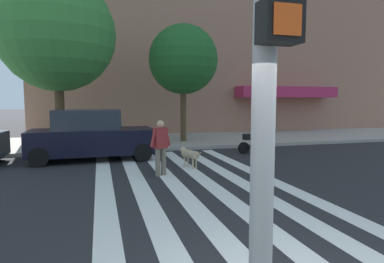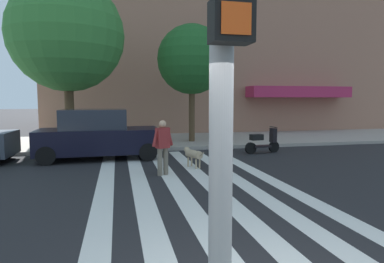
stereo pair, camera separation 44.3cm
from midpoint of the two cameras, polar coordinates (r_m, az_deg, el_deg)
ground_plane at (r=8.86m, az=-4.07°, el=-9.15°), size 160.00×160.00×0.00m
sidewalk_far at (r=17.40m, az=-9.94°, el=-1.73°), size 80.00×6.00×0.15m
crosswalk_stripes at (r=8.94m, az=-1.60°, el=-8.97°), size 4.95×10.96×0.01m
parked_car_behind_first at (r=12.92m, az=-17.99°, el=-0.70°), size 4.48×2.11×1.88m
parked_scooter at (r=14.20m, az=10.02°, el=-1.70°), size 1.63×0.57×1.11m
street_tree_nearest at (r=15.73m, az=-23.09°, el=15.29°), size 4.91×4.91×7.35m
street_tree_middle at (r=16.75m, az=-2.30°, el=12.28°), size 3.44×3.44×5.81m
pedestrian_dog_walker at (r=9.77m, az=-6.76°, el=-2.26°), size 0.68×0.37×1.64m
dog_on_leash at (r=10.96m, az=-1.64°, el=-3.93°), size 0.53×1.01×0.65m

